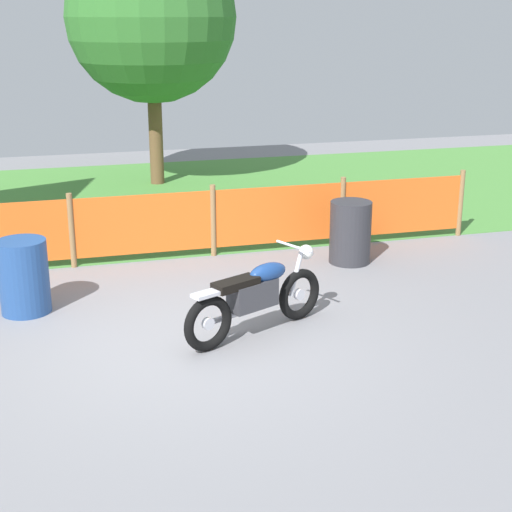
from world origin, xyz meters
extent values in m
cube|color=gray|center=(0.00, 0.00, -0.01)|extent=(24.00, 24.00, 0.02)
cube|color=#4C8C3D|center=(0.00, 6.59, 0.01)|extent=(24.00, 7.37, 0.01)
cylinder|color=olive|center=(-0.99, 2.90, 0.53)|extent=(0.08, 0.08, 1.05)
cylinder|color=olive|center=(0.99, 2.90, 0.53)|extent=(0.08, 0.08, 1.05)
cylinder|color=olive|center=(2.98, 2.90, 0.53)|extent=(0.08, 0.08, 1.05)
cylinder|color=olive|center=(4.97, 2.90, 0.53)|extent=(0.08, 0.08, 1.05)
cube|color=orange|center=(0.00, 2.90, 0.54)|extent=(1.91, 0.02, 0.85)
cube|color=orange|center=(1.99, 2.90, 0.54)|extent=(1.91, 0.02, 0.85)
cube|color=orange|center=(3.98, 2.90, 0.54)|extent=(1.91, 0.02, 0.85)
cylinder|color=brown|center=(0.94, 8.02, 1.07)|extent=(0.28, 0.28, 2.14)
sphere|color=#33702D|center=(0.94, 8.02, 3.30)|extent=(3.32, 3.32, 3.32)
torus|color=black|center=(1.42, 0.28, 0.30)|extent=(0.59, 0.35, 0.60)
cylinder|color=silver|center=(1.42, 0.28, 0.30)|extent=(0.14, 0.11, 0.13)
torus|color=black|center=(0.23, -0.29, 0.30)|extent=(0.59, 0.35, 0.60)
cylinder|color=silver|center=(0.23, -0.29, 0.30)|extent=(0.14, 0.11, 0.13)
cube|color=#38383D|center=(0.79, -0.03, 0.47)|extent=(0.61, 0.45, 0.30)
ellipsoid|color=navy|center=(0.98, 0.07, 0.68)|extent=(0.54, 0.41, 0.21)
cube|color=black|center=(0.57, -0.13, 0.65)|extent=(0.56, 0.41, 0.09)
cube|color=silver|center=(0.23, -0.29, 0.63)|extent=(0.37, 0.28, 0.04)
cylinder|color=silver|center=(1.37, 0.25, 0.57)|extent=(0.22, 0.14, 0.54)
sphere|color=white|center=(1.51, 0.32, 0.79)|extent=(0.23, 0.23, 0.17)
cylinder|color=silver|center=(1.34, 0.24, 0.89)|extent=(0.27, 0.52, 0.03)
cylinder|color=silver|center=(0.47, -0.03, 0.24)|extent=(0.50, 0.28, 0.07)
cylinder|color=#2D2D33|center=(2.78, 2.09, 0.44)|extent=(0.58, 0.58, 0.88)
cylinder|color=navy|center=(-1.62, 1.35, 0.44)|extent=(0.58, 0.58, 0.88)
camera|label=1|loc=(-1.25, -7.49, 3.38)|focal=53.63mm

